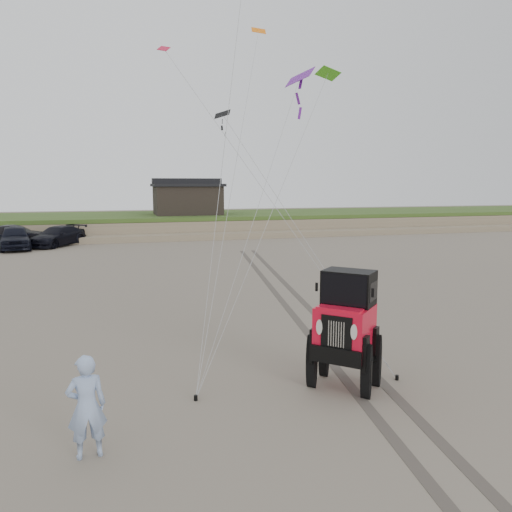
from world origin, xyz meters
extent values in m
plane|color=#6B6054|center=(0.00, 0.00, 0.00)|extent=(160.00, 160.00, 0.00)
cube|color=#7A6B54|center=(0.00, 38.00, 0.70)|extent=(160.00, 12.00, 1.40)
cube|color=#2D4719|center=(0.00, 38.00, 1.55)|extent=(160.00, 12.00, 0.35)
cube|color=#7A6B54|center=(0.00, 31.50, 0.25)|extent=(160.00, 3.50, 0.50)
cube|color=black|center=(2.00, 37.00, 3.03)|extent=(6.00, 5.00, 2.60)
cube|color=black|center=(2.00, 37.00, 4.45)|extent=(6.40, 5.40, 0.25)
cube|color=black|center=(2.00, 37.00, 4.83)|extent=(6.40, 1.20, 0.50)
imported|color=black|center=(-11.41, 28.02, 0.84)|extent=(2.80, 5.20, 1.68)
imported|color=black|center=(-11.77, 29.88, 0.77)|extent=(4.81, 2.02, 1.54)
imported|color=black|center=(-8.75, 29.23, 0.73)|extent=(4.39, 5.36, 1.46)
imported|color=#8BA8D7|center=(-5.16, -1.74, 0.89)|extent=(0.71, 0.52, 1.79)
cube|color=orange|center=(2.17, 13.38, 11.62)|extent=(0.72, 0.38, 0.37)
cube|color=red|center=(-2.57, 9.87, 9.63)|extent=(0.51, 0.45, 0.30)
cube|color=#4EC322|center=(3.29, 7.88, 8.65)|extent=(0.98, 0.69, 0.42)
cube|color=black|center=(-0.99, 6.76, 6.88)|extent=(0.57, 0.55, 0.35)
cube|color=#6D1C9B|center=(2.92, 9.86, 8.89)|extent=(1.14, 1.45, 0.80)
cylinder|color=black|center=(-3.08, -0.05, 0.06)|extent=(0.08, 0.08, 0.12)
cylinder|color=black|center=(1.65, -0.22, 0.06)|extent=(0.08, 0.08, 0.12)
cube|color=#4C443D|center=(1.60, 8.00, 0.00)|extent=(4.42, 29.74, 0.01)
cube|color=#4C443D|center=(2.40, 8.00, 0.00)|extent=(4.42, 29.74, 0.01)
camera|label=1|loc=(-4.58, -10.07, 4.57)|focal=35.00mm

